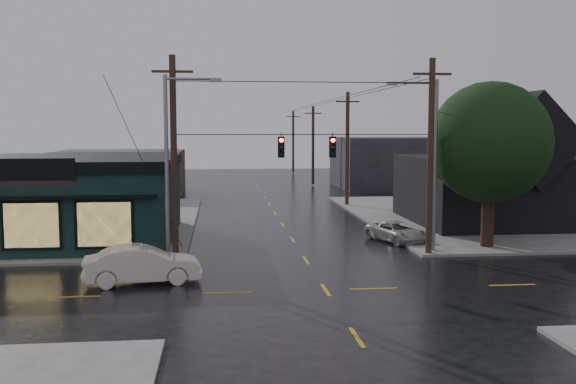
{
  "coord_description": "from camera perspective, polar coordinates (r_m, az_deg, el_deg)",
  "views": [
    {
      "loc": [
        -4.28,
        -25.42,
        6.59
      ],
      "look_at": [
        -1.05,
        4.65,
        3.6
      ],
      "focal_mm": 40.0,
      "sensor_mm": 36.0,
      "label": 1
    }
  ],
  "objects": [
    {
      "name": "span_signal_assembly",
      "position": [
        32.23,
        1.68,
        4.07
      ],
      "size": [
        13.0,
        0.48,
        1.23
      ],
      "color": "black",
      "rests_on": "ground"
    },
    {
      "name": "utility_pole_ne",
      "position": [
        34.33,
        12.36,
        -5.55
      ],
      "size": [
        2.0,
        0.32,
        10.15
      ],
      "primitive_type": null,
      "color": "black",
      "rests_on": "ground"
    },
    {
      "name": "bg_building_east",
      "position": [
        73.38,
        9.94,
        2.61
      ],
      "size": [
        14.0,
        12.0,
        5.6
      ],
      "primitive_type": "cube",
      "color": "black",
      "rests_on": "ground"
    },
    {
      "name": "corner_tree",
      "position": [
        36.5,
        17.51,
        4.2
      ],
      "size": [
        6.59,
        6.59,
        9.0
      ],
      "color": "black",
      "rests_on": "ground"
    },
    {
      "name": "utility_pole_nw",
      "position": [
        32.67,
        -9.95,
        -6.07
      ],
      "size": [
        2.0,
        0.32,
        10.15
      ],
      "primitive_type": null,
      "color": "black",
      "rests_on": "ground"
    },
    {
      "name": "ne_building",
      "position": [
        46.64,
        18.32,
        2.77
      ],
      "size": [
        12.6,
        11.6,
        8.75
      ],
      "color": "black",
      "rests_on": "ground"
    },
    {
      "name": "sedan_cream",
      "position": [
        28.19,
        -12.8,
        -6.32
      ],
      "size": [
        5.12,
        2.39,
        1.62
      ],
      "primitive_type": "imported",
      "rotation": [
        0.0,
        0.0,
        1.71
      ],
      "color": "beige",
      "rests_on": "ground"
    },
    {
      "name": "streetlight_ne",
      "position": [
        35.13,
        12.77,
        -5.3
      ],
      "size": [
        5.4,
        0.3,
        9.15
      ],
      "primitive_type": null,
      "color": "gray",
      "rests_on": "ground"
    },
    {
      "name": "utility_pole_far_b",
      "position": [
        74.5,
        2.22,
        0.58
      ],
      "size": [
        2.0,
        0.32,
        9.15
      ],
      "primitive_type": null,
      "color": "black",
      "rests_on": "ground"
    },
    {
      "name": "utility_pole_far_c",
      "position": [
        94.27,
        0.46,
        1.65
      ],
      "size": [
        2.0,
        0.32,
        9.15
      ],
      "primitive_type": null,
      "color": "black",
      "rests_on": "ground"
    },
    {
      "name": "bg_building_west",
      "position": [
        66.28,
        -14.55,
        1.68
      ],
      "size": [
        12.0,
        10.0,
        4.4
      ],
      "primitive_type": "cube",
      "color": "#332A25",
      "rests_on": "ground"
    },
    {
      "name": "pizza_shop",
      "position": [
        40.03,
        -21.62,
        -0.52
      ],
      "size": [
        16.3,
        12.34,
        4.9
      ],
      "color": "black",
      "rests_on": "ground"
    },
    {
      "name": "utility_pole_far_a",
      "position": [
        54.89,
        5.25,
        -1.26
      ],
      "size": [
        2.0,
        0.32,
        9.65
      ],
      "primitive_type": null,
      "color": "black",
      "rests_on": "ground"
    },
    {
      "name": "ground_plane",
      "position": [
        26.6,
        3.36,
        -8.7
      ],
      "size": [
        160.0,
        160.0,
        0.0
      ],
      "primitive_type": "plane",
      "color": "black"
    },
    {
      "name": "suv_silver",
      "position": [
        38.03,
        9.66,
        -3.5
      ],
      "size": [
        3.37,
        4.68,
        1.18
      ],
      "primitive_type": "imported",
      "rotation": [
        0.0,
        0.0,
        0.37
      ],
      "color": "#ABAA9E",
      "rests_on": "ground"
    },
    {
      "name": "streetlight_nw",
      "position": [
        32.0,
        -10.57,
        -6.32
      ],
      "size": [
        5.4,
        0.3,
        9.15
      ],
      "primitive_type": null,
      "color": "gray",
      "rests_on": "ground"
    },
    {
      "name": "sidewalk_ne",
      "position": [
        51.91,
        21.84,
        -1.96
      ],
      "size": [
        28.0,
        28.0,
        0.15
      ],
      "primitive_type": "cube",
      "color": "#63625D",
      "rests_on": "ground"
    }
  ]
}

